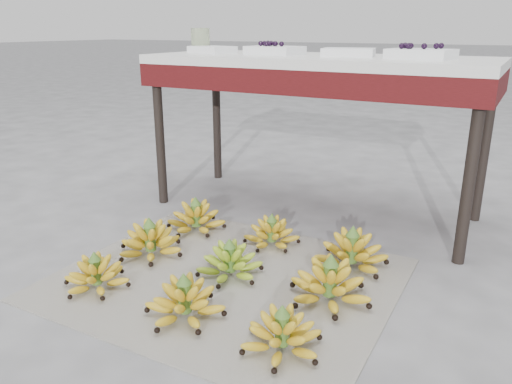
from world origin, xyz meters
The scene contains 17 objects.
ground centered at (0.00, 0.00, 0.00)m, with size 60.00×60.00×0.00m, color #5F5F61.
newspaper_mat centered at (-0.06, 0.08, 0.00)m, with size 1.25×1.05×0.01m, color silver.
bunch_front_left centered at (-0.44, -0.22, 0.06)m, with size 0.25×0.25×0.15m.
bunch_front_center centered at (-0.03, -0.22, 0.06)m, with size 0.35×0.35×0.16m.
bunch_front_right centered at (0.33, -0.22, 0.06)m, with size 0.33×0.33×0.15m.
bunch_mid_left centered at (-0.45, 0.10, 0.06)m, with size 0.28×0.28×0.17m.
bunch_mid_center centered at (-0.06, 0.10, 0.06)m, with size 0.34×0.34×0.16m.
bunch_mid_right centered at (0.35, 0.12, 0.07)m, with size 0.34×0.34×0.18m.
bunch_back_left centered at (-0.44, 0.42, 0.06)m, with size 0.34×0.34×0.17m.
bunch_back_center centered at (-0.05, 0.44, 0.06)m, with size 0.29×0.29×0.15m.
bunch_back_right centered at (0.33, 0.41, 0.07)m, with size 0.31×0.31×0.18m.
vendor_table centered at (-0.07, 0.95, 0.71)m, with size 1.67×0.67×0.80m.
tray_far_left centered at (-0.66, 0.92, 0.82)m, with size 0.26×0.21×0.04m.
tray_left centered at (-0.30, 0.93, 0.82)m, with size 0.28×0.22×0.07m.
tray_right centered at (0.08, 0.96, 0.82)m, with size 0.27×0.22×0.04m.
tray_far_right centered at (0.42, 0.92, 0.82)m, with size 0.29×0.23×0.07m.
glass_jar centered at (-0.76, 0.96, 0.86)m, with size 0.10×0.10×0.13m, color beige.
Camera 1 is at (0.89, -1.38, 0.93)m, focal length 35.00 mm.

